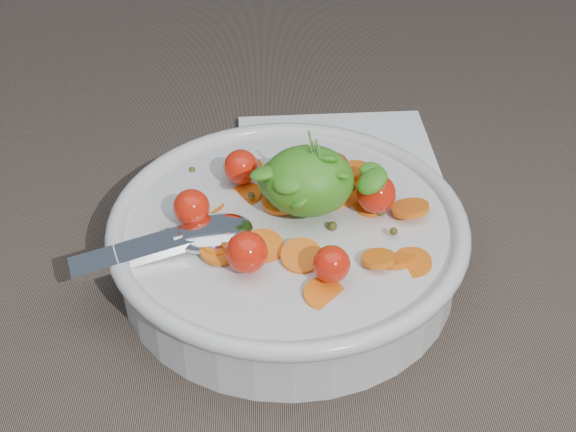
{
  "coord_description": "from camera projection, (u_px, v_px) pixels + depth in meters",
  "views": [
    {
      "loc": [
        -0.0,
        -0.38,
        0.37
      ],
      "look_at": [
        0.01,
        0.02,
        0.05
      ],
      "focal_mm": 50.0,
      "sensor_mm": 36.0,
      "label": 1
    }
  ],
  "objects": [
    {
      "name": "ground",
      "position": [
        279.0,
        296.0,
        0.53
      ],
      "size": [
        6.0,
        6.0,
        0.0
      ],
      "primitive_type": "plane",
      "color": "brown",
      "rests_on": "ground"
    },
    {
      "name": "napkin",
      "position": [
        338.0,
        161.0,
        0.65
      ],
      "size": [
        0.16,
        0.14,
        0.01
      ],
      "primitive_type": "cube",
      "rotation": [
        0.0,
        0.0,
        0.04
      ],
      "color": "white",
      "rests_on": "ground"
    },
    {
      "name": "bowl",
      "position": [
        288.0,
        241.0,
        0.53
      ],
      "size": [
        0.25,
        0.24,
        0.1
      ],
      "color": "silver",
      "rests_on": "ground"
    }
  ]
}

